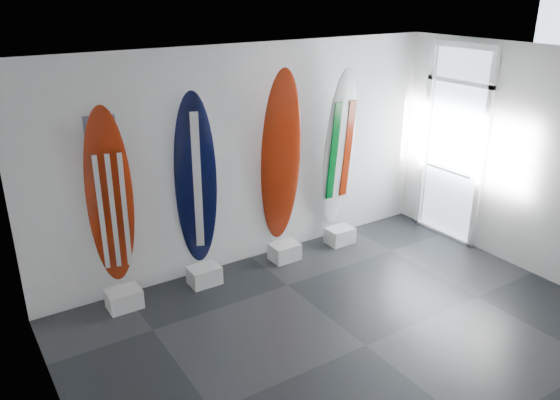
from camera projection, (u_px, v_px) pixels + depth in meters
floor at (366, 346)px, 6.02m from camera, size 6.00×6.00×0.00m
ceiling at (385, 66)px, 4.93m from camera, size 6.00×6.00×0.00m
wall_back at (249, 158)px, 7.43m from camera, size 6.00×0.00×6.00m
wall_left at (60, 310)px, 3.96m from camera, size 0.00×5.00×5.00m
wall_right at (552, 168)px, 6.99m from camera, size 0.00×5.00×5.00m
display_block_usa at (124, 299)px, 6.69m from camera, size 0.40×0.30×0.24m
surfboard_usa at (110, 200)px, 6.31m from camera, size 0.61×0.56×2.28m
display_block_navy at (204, 275)px, 7.23m from camera, size 0.40×0.30×0.24m
surfboard_navy at (196, 182)px, 6.85m from camera, size 0.59×0.44×2.31m
display_block_swiss at (285, 252)px, 7.87m from camera, size 0.40×0.30×0.24m
surfboard_swiss at (281, 159)px, 7.45m from camera, size 0.64×0.51×2.48m
display_block_italy at (340, 235)px, 8.38m from camera, size 0.40×0.30×0.24m
surfboard_italy at (339, 150)px, 7.98m from camera, size 0.55×0.34×2.40m
wall_outlet at (74, 283)px, 6.59m from camera, size 0.09×0.02×0.13m
glass_door at (453, 146)px, 8.22m from camera, size 0.12×1.16×2.85m
balcony at (501, 188)px, 9.23m from camera, size 2.80×2.20×1.20m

